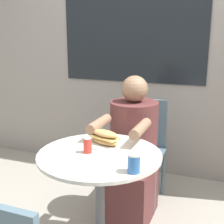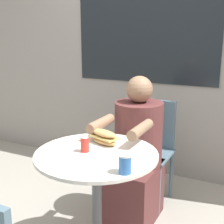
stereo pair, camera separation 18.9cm
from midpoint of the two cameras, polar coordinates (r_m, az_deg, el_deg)
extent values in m
cube|color=gray|center=(3.09, 6.55, 13.81)|extent=(8.00, 0.08, 2.80)
cube|color=black|center=(3.12, 2.06, 17.97)|extent=(1.44, 0.01, 1.36)
cylinder|color=beige|center=(1.86, -5.24, -7.87)|extent=(0.73, 0.73, 0.02)
cylinder|color=#515156|center=(2.02, -4.99, -17.38)|extent=(0.06, 0.06, 0.70)
cube|color=slate|center=(2.66, 3.24, -7.44)|extent=(0.39, 0.39, 0.02)
cube|color=slate|center=(2.75, 4.44, -1.90)|extent=(0.35, 0.04, 0.42)
cylinder|color=slate|center=(2.57, 5.58, -13.87)|extent=(0.03, 0.03, 0.43)
cylinder|color=slate|center=(2.67, -1.42, -12.70)|extent=(0.03, 0.03, 0.43)
cylinder|color=slate|center=(2.86, 7.43, -10.87)|extent=(0.03, 0.03, 0.43)
cylinder|color=slate|center=(2.94, 1.10, -9.95)|extent=(0.03, 0.03, 0.43)
cube|color=brown|center=(2.51, 1.12, -14.34)|extent=(0.35, 0.46, 0.45)
cylinder|color=brown|center=(2.38, 1.74, -3.76)|extent=(0.36, 0.36, 0.48)
sphere|color=#8E6B51|center=(2.30, 1.81, 4.24)|extent=(0.20, 0.20, 0.20)
cylinder|color=#8E6B51|center=(2.00, 2.55, -3.10)|extent=(0.07, 0.29, 0.07)
cylinder|color=#8E6B51|center=(2.10, -4.98, -2.21)|extent=(0.07, 0.29, 0.07)
cylinder|color=white|center=(1.97, -4.10, -6.00)|extent=(0.20, 0.20, 0.01)
ellipsoid|color=tan|center=(1.97, -4.11, -5.36)|extent=(0.22, 0.14, 0.04)
cube|color=#D6BC66|center=(1.96, -4.13, -4.66)|extent=(0.20, 0.14, 0.01)
ellipsoid|color=tan|center=(1.95, -4.14, -3.96)|extent=(0.22, 0.14, 0.04)
cylinder|color=#336BB7|center=(1.59, 0.58, -9.54)|extent=(0.06, 0.06, 0.09)
cylinder|color=white|center=(1.57, 0.59, -7.83)|extent=(0.07, 0.07, 0.01)
cylinder|color=red|center=(1.85, -7.43, -6.13)|extent=(0.05, 0.05, 0.09)
cone|color=white|center=(1.83, -7.48, -4.46)|extent=(0.05, 0.05, 0.03)
camera|label=1|loc=(0.09, -92.75, -0.72)|focal=50.00mm
camera|label=2|loc=(0.09, 87.25, 0.72)|focal=50.00mm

